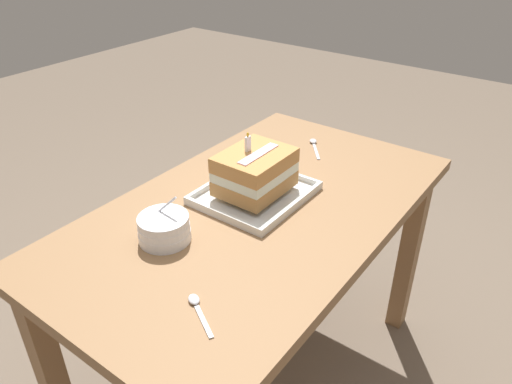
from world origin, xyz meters
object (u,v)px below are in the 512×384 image
Objects in this scene: serving_spoon_near_tray at (314,144)px; serving_spoon_by_bowls at (196,304)px; bowl_stack at (164,228)px; birthday_cake at (255,171)px; foil_tray at (255,194)px.

serving_spoon_near_tray is 0.86m from serving_spoon_by_bowls.
serving_spoon_near_tray and serving_spoon_by_bowls have the same top height.
bowl_stack is at bearing 178.36° from serving_spoon_near_tray.
birthday_cake is 0.41m from serving_spoon_near_tray.
foil_tray is at bearing -10.89° from bowl_stack.
birthday_cake is at bearing -174.54° from serving_spoon_near_tray.
birthday_cake is 1.61× the size of serving_spoon_near_tray.
bowl_stack is (-0.30, 0.06, -0.05)m from birthday_cake.
serving_spoon_by_bowls is at bearing -166.26° from serving_spoon_near_tray.
foil_tray is at bearing -90.00° from birthday_cake.
foil_tray is at bearing -174.54° from serving_spoon_near_tray.
foil_tray is 2.56× the size of serving_spoon_by_bowls.
birthday_cake reaches higher than bowl_stack.
birthday_cake reaches higher than foil_tray.
serving_spoon_by_bowls is (-0.83, -0.20, -0.00)m from serving_spoon_near_tray.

